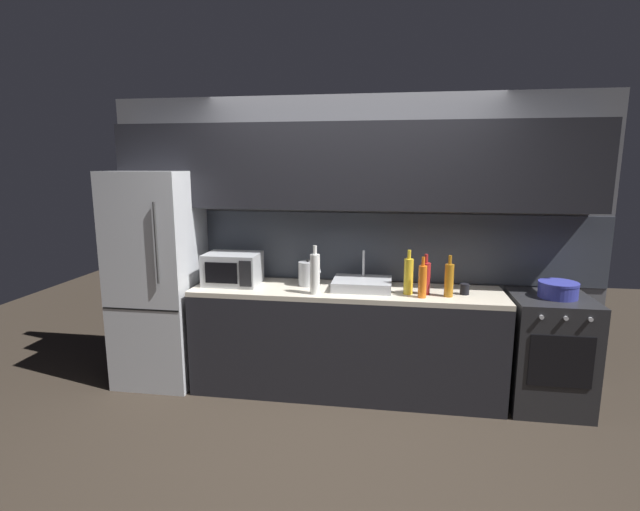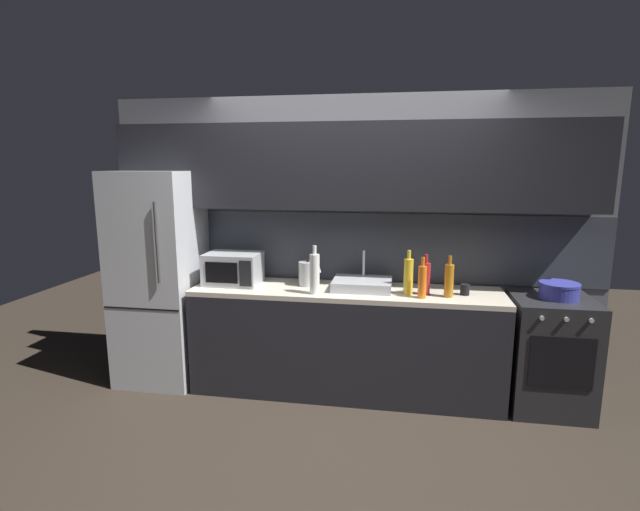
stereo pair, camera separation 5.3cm
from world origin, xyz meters
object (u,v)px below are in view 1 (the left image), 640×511
(wine_bottle_amber, at_px, (449,280))
(wine_bottle_orange, at_px, (422,281))
(refrigerator, at_px, (158,278))
(wine_bottle_yellow, at_px, (408,276))
(cooking_pot, at_px, (558,290))
(wine_bottle_white, at_px, (315,273))
(microwave, at_px, (233,269))
(kettle, at_px, (308,274))
(mug_dark, at_px, (465,289))
(wine_bottle_red, at_px, (425,278))
(oven_range, at_px, (548,352))

(wine_bottle_amber, distance_m, wine_bottle_orange, 0.21)
(refrigerator, distance_m, wine_bottle_orange, 2.28)
(wine_bottle_yellow, distance_m, cooking_pot, 1.15)
(wine_bottle_white, bearing_deg, wine_bottle_yellow, 8.38)
(wine_bottle_yellow, bearing_deg, microwave, 176.32)
(wine_bottle_yellow, bearing_deg, wine_bottle_amber, -5.00)
(refrigerator, bearing_deg, wine_bottle_amber, -2.41)
(refrigerator, relative_size, kettle, 8.16)
(wine_bottle_yellow, bearing_deg, mug_dark, 7.27)
(refrigerator, height_order, cooking_pot, refrigerator)
(wine_bottle_red, bearing_deg, wine_bottle_amber, -14.75)
(wine_bottle_amber, height_order, wine_bottle_red, wine_bottle_amber)
(oven_range, distance_m, kettle, 2.03)
(kettle, height_order, wine_bottle_red, wine_bottle_red)
(wine_bottle_orange, height_order, cooking_pot, wine_bottle_orange)
(refrigerator, distance_m, mug_dark, 2.61)
(mug_dark, bearing_deg, wine_bottle_orange, -156.88)
(kettle, xyz_separation_m, wine_bottle_yellow, (0.84, -0.15, 0.05))
(microwave, height_order, wine_bottle_yellow, wine_bottle_yellow)
(kettle, relative_size, wine_bottle_red, 0.71)
(oven_range, bearing_deg, wine_bottle_red, -176.71)
(wine_bottle_red, bearing_deg, cooking_pot, 3.26)
(mug_dark, bearing_deg, wine_bottle_red, -173.19)
(wine_bottle_orange, bearing_deg, wine_bottle_white, -178.65)
(microwave, bearing_deg, cooking_pot, -0.40)
(wine_bottle_orange, relative_size, mug_dark, 3.72)
(kettle, relative_size, mug_dark, 2.65)
(kettle, bearing_deg, wine_bottle_amber, -8.82)
(wine_bottle_yellow, xyz_separation_m, cooking_pot, (1.15, 0.08, -0.09))
(oven_range, height_order, microwave, microwave)
(wine_bottle_amber, distance_m, wine_bottle_red, 0.18)
(cooking_pot, bearing_deg, kettle, 177.87)
(wine_bottle_orange, bearing_deg, wine_bottle_yellow, 139.77)
(wine_bottle_red, bearing_deg, kettle, 172.28)
(microwave, relative_size, wine_bottle_red, 1.42)
(wine_bottle_white, height_order, cooking_pot, wine_bottle_white)
(wine_bottle_amber, bearing_deg, mug_dark, 32.03)
(mug_dark, relative_size, cooking_pot, 0.29)
(oven_range, xyz_separation_m, wine_bottle_red, (-0.98, -0.06, 0.58))
(wine_bottle_red, bearing_deg, refrigerator, 178.57)
(wine_bottle_orange, xyz_separation_m, cooking_pot, (1.04, 0.17, -0.07))
(mug_dark, xyz_separation_m, cooking_pot, (0.70, 0.02, 0.02))
(kettle, bearing_deg, wine_bottle_yellow, -10.22)
(kettle, bearing_deg, mug_dark, -4.21)
(refrigerator, xyz_separation_m, mug_dark, (2.61, -0.02, 0.01))
(wine_bottle_orange, bearing_deg, refrigerator, 175.83)
(refrigerator, relative_size, mug_dark, 21.64)
(kettle, distance_m, cooking_pot, 1.98)
(mug_dark, bearing_deg, cooking_pot, 1.67)
(wine_bottle_white, xyz_separation_m, wine_bottle_red, (0.87, 0.13, -0.03))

